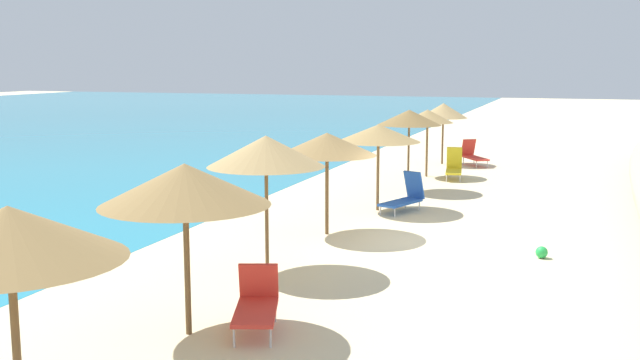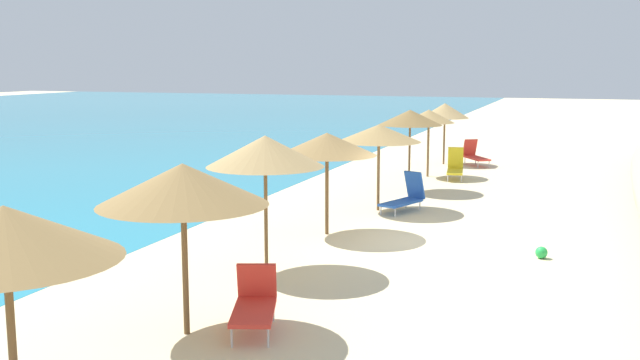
% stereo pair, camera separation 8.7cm
% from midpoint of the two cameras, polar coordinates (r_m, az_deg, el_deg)
% --- Properties ---
extents(ground_plane, '(160.00, 160.00, 0.00)m').
position_cam_midpoint_polar(ground_plane, '(18.39, 7.86, -4.71)').
color(ground_plane, beige).
extents(beach_umbrella_1, '(2.54, 2.54, 2.79)m').
position_cam_midpoint_polar(beach_umbrella_1, '(8.74, -22.72, -3.80)').
color(beach_umbrella_1, brown).
rests_on(beach_umbrella_1, ground_plane).
extents(beach_umbrella_2, '(2.70, 2.70, 2.77)m').
position_cam_midpoint_polar(beach_umbrella_2, '(11.80, -10.25, -0.35)').
color(beach_umbrella_2, brown).
rests_on(beach_umbrella_2, ground_plane).
extents(beach_umbrella_3, '(2.43, 2.43, 2.85)m').
position_cam_midpoint_polar(beach_umbrella_3, '(15.23, -4.05, 2.20)').
color(beach_umbrella_3, brown).
rests_on(beach_umbrella_3, ground_plane).
extents(beach_umbrella_4, '(2.51, 2.51, 2.59)m').
position_cam_midpoint_polar(beach_umbrella_4, '(18.65, 0.67, 2.76)').
color(beach_umbrella_4, brown).
rests_on(beach_umbrella_4, ground_plane).
extents(beach_umbrella_5, '(2.47, 2.47, 2.54)m').
position_cam_midpoint_polar(beach_umbrella_5, '(21.85, 4.64, 3.58)').
color(beach_umbrella_5, brown).
rests_on(beach_umbrella_5, ground_plane).
extents(beach_umbrella_6, '(2.17, 2.17, 2.77)m').
position_cam_midpoint_polar(beach_umbrella_6, '(25.32, 7.01, 4.76)').
color(beach_umbrella_6, brown).
rests_on(beach_umbrella_6, ground_plane).
extents(beach_umbrella_7, '(1.96, 1.96, 2.57)m').
position_cam_midpoint_polar(beach_umbrella_7, '(28.72, 8.41, 4.84)').
color(beach_umbrella_7, brown).
rests_on(beach_umbrella_7, ground_plane).
extents(beach_umbrella_8, '(2.06, 2.06, 2.63)m').
position_cam_midpoint_polar(beach_umbrella_8, '(32.46, 9.61, 5.25)').
color(beach_umbrella_8, brown).
rests_on(beach_umbrella_8, ground_plane).
extents(lounge_chair_0, '(1.58, 1.09, 1.01)m').
position_cam_midpoint_polar(lounge_chair_0, '(12.29, -4.84, -9.37)').
color(lounge_chair_0, red).
rests_on(lounge_chair_0, ground_plane).
extents(lounge_chair_1, '(1.75, 1.12, 1.15)m').
position_cam_midpoint_polar(lounge_chair_1, '(21.99, 6.66, -1.29)').
color(lounge_chair_1, blue).
rests_on(lounge_chair_1, ground_plane).
extents(lounge_chair_3, '(1.56, 0.78, 1.16)m').
position_cam_midpoint_polar(lounge_chair_3, '(28.48, 10.39, 0.97)').
color(lounge_chair_3, yellow).
rests_on(lounge_chair_3, ground_plane).
extents(lounge_chair_4, '(1.69, 1.38, 1.09)m').
position_cam_midpoint_polar(lounge_chair_4, '(32.41, 11.84, 1.88)').
color(lounge_chair_4, red).
rests_on(lounge_chair_4, ground_plane).
extents(beach_ball, '(0.27, 0.27, 0.27)m').
position_cam_midpoint_polar(beach_ball, '(17.39, 16.73, -5.34)').
color(beach_ball, green).
rests_on(beach_ball, ground_plane).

